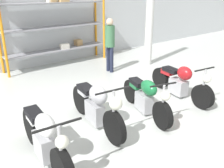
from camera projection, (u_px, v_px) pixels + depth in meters
The scene contains 9 objects.
ground_plane at pixel (123, 119), 5.41m from camera, with size 30.00×30.00×0.00m, color silver.
back_wall at pixel (28, 15), 8.38m from camera, with size 30.00×0.08×3.60m.
shelving_rack at pixel (57, 24), 8.74m from camera, with size 3.86×0.63×2.69m.
support_pillar at pixel (150, 14), 8.67m from camera, with size 0.28×0.28×3.60m.
motorcycle_white at pixel (45, 139), 3.91m from camera, with size 0.68×2.07×1.04m.
motorcycle_silver at pixel (96, 105), 4.96m from camera, with size 0.68×2.05×1.04m.
motorcycle_green at pixel (146, 97), 5.51m from camera, with size 0.78×1.91×0.95m.
motorcycle_red at pixel (180, 82), 6.39m from camera, with size 0.65×2.08×0.97m.
person_browsing at pixel (110, 41), 8.12m from camera, with size 0.32×0.32×1.77m.
Camera 1 is at (-3.17, -3.57, 2.67)m, focal length 40.00 mm.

